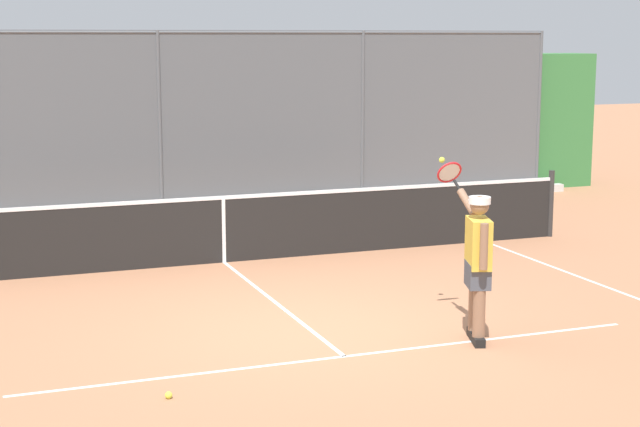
% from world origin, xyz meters
% --- Properties ---
extents(ground_plane, '(60.00, 60.00, 0.00)m').
position_xyz_m(ground_plane, '(0.00, 0.00, 0.00)').
color(ground_plane, '#B27551').
extents(court_line_markings, '(8.50, 8.38, 0.01)m').
position_xyz_m(court_line_markings, '(0.00, 1.36, 0.00)').
color(court_line_markings, white).
rests_on(court_line_markings, ground).
extents(fence_backdrop, '(18.73, 1.37, 3.29)m').
position_xyz_m(fence_backdrop, '(-0.00, -8.50, 1.40)').
color(fence_backdrop, '#565B60').
rests_on(fence_backdrop, ground).
extents(tennis_net, '(10.92, 0.09, 1.07)m').
position_xyz_m(tennis_net, '(0.00, -3.62, 0.49)').
color(tennis_net, '#2D2D2D').
rests_on(tennis_net, ground).
extents(tennis_player, '(0.40, 1.35, 1.85)m').
position_xyz_m(tennis_player, '(-1.50, 0.96, 0.90)').
color(tennis_player, black).
rests_on(tennis_player, ground).
extents(tennis_ball_near_baseline, '(0.07, 0.07, 0.07)m').
position_xyz_m(tennis_ball_near_baseline, '(1.91, 1.53, 0.03)').
color(tennis_ball_near_baseline, '#D6E042').
rests_on(tennis_ball_near_baseline, ground).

